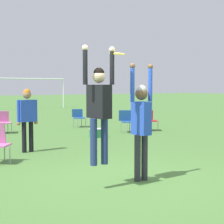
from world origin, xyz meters
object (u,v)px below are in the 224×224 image
(camping_chair_0, at_px, (149,119))
(camping_chair_5, at_px, (79,116))
(person_jumping, at_px, (99,103))
(person_defending, at_px, (141,119))
(cooler_box, at_px, (97,133))
(camping_chair_2, at_px, (127,119))
(camping_chair_4, at_px, (3,120))
(frisbee, at_px, (117,53))
(person_spectator_near, at_px, (27,114))

(camping_chair_0, bearing_deg, camping_chair_5, -24.39)
(person_jumping, bearing_deg, person_defending, -90.00)
(person_defending, relative_size, cooler_box, 4.75)
(person_jumping, distance_m, camping_chair_0, 8.64)
(camping_chair_2, distance_m, cooler_box, 1.80)
(camping_chair_2, bearing_deg, camping_chair_4, -0.77)
(person_jumping, relative_size, camping_chair_4, 2.45)
(cooler_box, bearing_deg, camping_chair_5, 73.28)
(person_jumping, height_order, camping_chair_4, person_jumping)
(frisbee, xyz_separation_m, camping_chair_4, (0.46, 8.50, -1.87))
(person_jumping, distance_m, frisbee, 0.93)
(person_jumping, height_order, camping_chair_2, person_jumping)
(camping_chair_0, distance_m, camping_chair_2, 1.05)
(camping_chair_5, height_order, cooler_box, camping_chair_5)
(person_jumping, xyz_separation_m, person_defending, (0.96, 0.08, -0.33))
(frisbee, relative_size, camping_chair_2, 0.33)
(frisbee, relative_size, camping_chair_5, 0.36)
(camping_chair_2, xyz_separation_m, person_spectator_near, (-4.68, -2.04, 0.53))
(camping_chair_5, bearing_deg, person_defending, 100.54)
(camping_chair_5, bearing_deg, person_spectator_near, 80.42)
(frisbee, distance_m, person_spectator_near, 4.32)
(camping_chair_2, xyz_separation_m, camping_chair_5, (-0.71, 2.61, -0.03))
(person_defending, relative_size, camping_chair_5, 2.84)
(camping_chair_0, bearing_deg, person_defending, 82.30)
(camping_chair_4, relative_size, camping_chair_5, 1.07)
(camping_chair_5, xyz_separation_m, cooler_box, (-0.96, -3.20, -0.31))
(cooler_box, bearing_deg, person_jumping, -120.06)
(person_defending, height_order, camping_chair_5, person_defending)
(camping_chair_5, bearing_deg, frisbee, 97.39)
(frisbee, bearing_deg, camping_chair_4, 86.91)
(person_jumping, xyz_separation_m, camping_chair_4, (0.84, 8.53, -1.02))
(person_jumping, distance_m, camping_chair_2, 7.95)
(camping_chair_0, bearing_deg, camping_chair_2, 31.31)
(camping_chair_0, distance_m, person_spectator_near, 6.10)
(person_jumping, height_order, frisbee, person_jumping)
(person_defending, xyz_separation_m, cooler_box, (2.27, 5.51, -1.02))
(camping_chair_4, distance_m, camping_chair_5, 3.36)
(cooler_box, bearing_deg, camping_chair_4, 129.09)
(camping_chair_4, height_order, person_spectator_near, person_spectator_near)
(camping_chair_4, bearing_deg, camping_chair_5, -156.26)
(person_spectator_near, xyz_separation_m, cooler_box, (3.01, 1.45, -0.87))
(camping_chair_4, xyz_separation_m, cooler_box, (2.39, -2.94, -0.32))
(frisbee, relative_size, cooler_box, 0.60)
(camping_chair_0, bearing_deg, camping_chair_4, 6.87)
(person_spectator_near, bearing_deg, camping_chair_0, 15.98)
(person_defending, relative_size, frisbee, 7.97)
(camping_chair_2, bearing_deg, person_jumping, 80.89)
(frisbee, height_order, camping_chair_4, frisbee)
(camping_chair_0, distance_m, cooler_box, 2.80)
(camping_chair_4, relative_size, person_spectator_near, 0.49)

